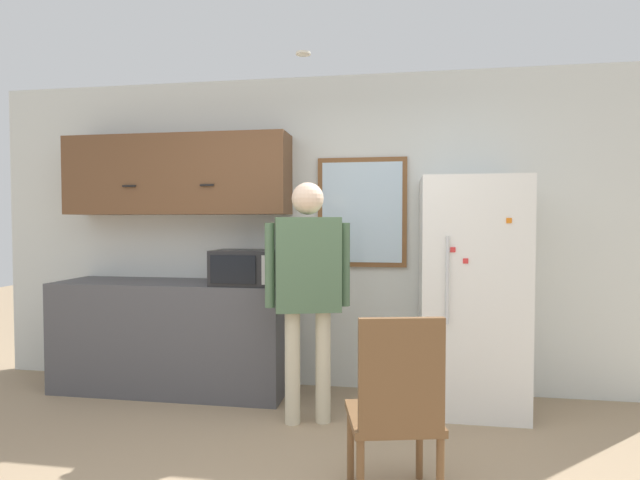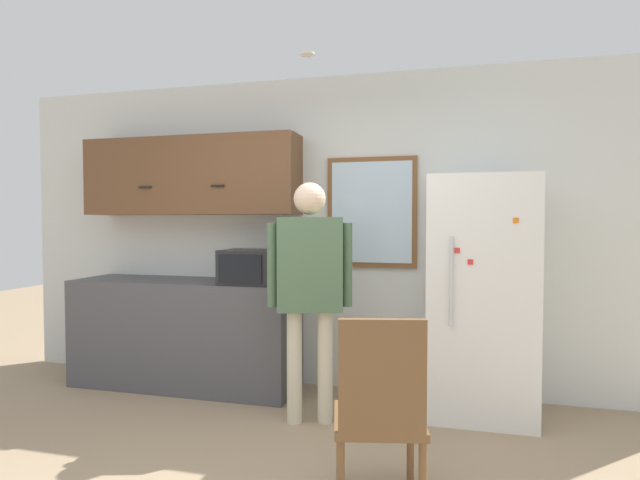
# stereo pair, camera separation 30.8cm
# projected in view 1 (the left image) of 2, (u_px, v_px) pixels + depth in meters

# --- Properties ---
(back_wall) EXTENTS (6.00, 0.06, 2.70)m
(back_wall) POSITION_uv_depth(u_px,v_px,m) (318.00, 233.00, 4.38)
(back_wall) COLOR silver
(back_wall) RESTS_ON ground_plane
(counter) EXTENTS (1.98, 0.61, 0.93)m
(counter) POSITION_uv_depth(u_px,v_px,m) (172.00, 336.00, 4.27)
(counter) COLOR #4C4C51
(counter) RESTS_ON ground_plane
(upper_cabinets) EXTENTS (1.98, 0.37, 0.68)m
(upper_cabinets) POSITION_uv_depth(u_px,v_px,m) (177.00, 175.00, 4.35)
(upper_cabinets) COLOR brown
(microwave) EXTENTS (0.52, 0.38, 0.28)m
(microwave) POSITION_uv_depth(u_px,v_px,m) (246.00, 267.00, 4.04)
(microwave) COLOR #232326
(microwave) RESTS_ON counter
(person) EXTENTS (0.59, 0.34, 1.72)m
(person) POSITION_uv_depth(u_px,v_px,m) (308.00, 276.00, 3.55)
(person) COLOR beige
(person) RESTS_ON ground_plane
(refrigerator) EXTENTS (0.77, 0.69, 1.78)m
(refrigerator) POSITION_uv_depth(u_px,v_px,m) (471.00, 294.00, 3.83)
(refrigerator) COLOR white
(refrigerator) RESTS_ON ground_plane
(chair) EXTENTS (0.54, 0.54, 0.99)m
(chair) POSITION_uv_depth(u_px,v_px,m) (396.00, 405.00, 2.49)
(chair) COLOR brown
(chair) RESTS_ON ground_plane
(window) EXTENTS (0.76, 0.05, 0.93)m
(window) POSITION_uv_depth(u_px,v_px,m) (362.00, 212.00, 4.27)
(window) COLOR brown
(ceiling_light) EXTENTS (0.11, 0.11, 0.01)m
(ceiling_light) POSITION_uv_depth(u_px,v_px,m) (303.00, 54.00, 3.66)
(ceiling_light) COLOR white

